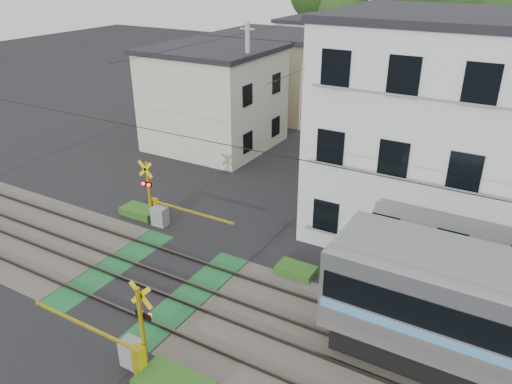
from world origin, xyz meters
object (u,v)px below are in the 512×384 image
Objects in this scene: crossing_signal_near at (133,349)px; crossing_signal_far at (159,210)px; apartment_block at (451,131)px; pedestrian at (382,95)px.

crossing_signal_far is at bearing 125.29° from crossing_signal_near.
crossing_signal_near is 8.95m from crossing_signal_far.
pedestrian is (-8.57, 19.81, -3.90)m from apartment_block.
pedestrian is at bearing 113.40° from apartment_block.
crossing_signal_near is 1.00× the size of crossing_signal_far.
crossing_signal_near reaches higher than pedestrian.
crossing_signal_far is 25.77m from pedestrian.
crossing_signal_near is 3.12× the size of pedestrian.
crossing_signal_far is (-5.17, 7.31, 0.00)m from crossing_signal_near.
apartment_block reaches higher than crossing_signal_near.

